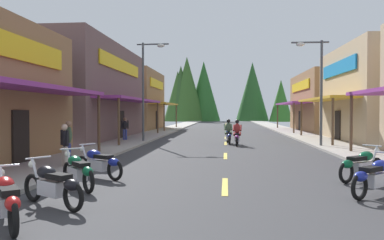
{
  "coord_description": "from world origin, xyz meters",
  "views": [
    {
      "loc": [
        0.03,
        -1.35,
        2.04
      ],
      "look_at": [
        -3.1,
        32.69,
        1.26
      ],
      "focal_mm": 34.81,
      "sensor_mm": 36.0,
      "label": 1
    }
  ],
  "objects_px": {
    "streetlamp_left": "(148,78)",
    "motorcycle_parked_left_1": "(53,184)",
    "streetlamp_right": "(316,78)",
    "pedestrian_strolling": "(69,140)",
    "rider_cruising_trailing": "(228,133)",
    "pedestrian_waiting": "(65,143)",
    "motorcycle_parked_left_2": "(78,170)",
    "motorcycle_parked_right_3": "(361,164)",
    "pedestrian_by_shop": "(125,128)",
    "motorcycle_parked_right_2": "(376,176)",
    "motorcycle_parked_left_3": "(99,162)",
    "rider_cruising_lead": "(237,135)",
    "motorcycle_parked_left_0": "(7,199)"
  },
  "relations": [
    {
      "from": "motorcycle_parked_right_3",
      "to": "pedestrian_strolling",
      "type": "distance_m",
      "value": 10.12
    },
    {
      "from": "motorcycle_parked_right_2",
      "to": "pedestrian_by_shop",
      "type": "height_order",
      "value": "pedestrian_by_shop"
    },
    {
      "from": "streetlamp_left",
      "to": "pedestrian_waiting",
      "type": "relative_size",
      "value": 4.07
    },
    {
      "from": "motorcycle_parked_right_3",
      "to": "motorcycle_parked_left_0",
      "type": "bearing_deg",
      "value": 174.69
    },
    {
      "from": "rider_cruising_trailing",
      "to": "pedestrian_waiting",
      "type": "height_order",
      "value": "pedestrian_waiting"
    },
    {
      "from": "motorcycle_parked_left_3",
      "to": "pedestrian_waiting",
      "type": "height_order",
      "value": "pedestrian_waiting"
    },
    {
      "from": "motorcycle_parked_left_0",
      "to": "rider_cruising_lead",
      "type": "relative_size",
      "value": 0.8
    },
    {
      "from": "motorcycle_parked_left_0",
      "to": "pedestrian_strolling",
      "type": "relative_size",
      "value": 1.02
    },
    {
      "from": "motorcycle_parked_left_2",
      "to": "pedestrian_by_shop",
      "type": "xyz_separation_m",
      "value": [
        -2.94,
        15.18,
        0.47
      ]
    },
    {
      "from": "streetlamp_right",
      "to": "motorcycle_parked_left_1",
      "type": "relative_size",
      "value": 3.23
    },
    {
      "from": "motorcycle_parked_left_1",
      "to": "motorcycle_parked_left_3",
      "type": "bearing_deg",
      "value": -55.46
    },
    {
      "from": "rider_cruising_lead",
      "to": "pedestrian_by_shop",
      "type": "distance_m",
      "value": 7.83
    },
    {
      "from": "motorcycle_parked_right_2",
      "to": "motorcycle_parked_left_3",
      "type": "relative_size",
      "value": 0.88
    },
    {
      "from": "pedestrian_by_shop",
      "to": "motorcycle_parked_left_3",
      "type": "bearing_deg",
      "value": -35.2
    },
    {
      "from": "motorcycle_parked_right_2",
      "to": "streetlamp_left",
      "type": "bearing_deg",
      "value": 79.03
    },
    {
      "from": "motorcycle_parked_left_3",
      "to": "rider_cruising_trailing",
      "type": "relative_size",
      "value": 0.88
    },
    {
      "from": "motorcycle_parked_left_3",
      "to": "pedestrian_strolling",
      "type": "bearing_deg",
      "value": -19.53
    },
    {
      "from": "motorcycle_parked_right_2",
      "to": "motorcycle_parked_left_0",
      "type": "relative_size",
      "value": 0.97
    },
    {
      "from": "streetlamp_left",
      "to": "rider_cruising_lead",
      "type": "distance_m",
      "value": 6.97
    },
    {
      "from": "pedestrian_waiting",
      "to": "streetlamp_left",
      "type": "bearing_deg",
      "value": 39.81
    },
    {
      "from": "pedestrian_by_shop",
      "to": "motorcycle_parked_left_2",
      "type": "bearing_deg",
      "value": -36.49
    },
    {
      "from": "motorcycle_parked_left_2",
      "to": "pedestrian_waiting",
      "type": "height_order",
      "value": "pedestrian_waiting"
    },
    {
      "from": "motorcycle_parked_right_3",
      "to": "motorcycle_parked_left_2",
      "type": "relative_size",
      "value": 1.06
    },
    {
      "from": "streetlamp_left",
      "to": "rider_cruising_trailing",
      "type": "relative_size",
      "value": 3.05
    },
    {
      "from": "motorcycle_parked_left_3",
      "to": "streetlamp_left",
      "type": "bearing_deg",
      "value": -53.47
    },
    {
      "from": "streetlamp_left",
      "to": "pedestrian_by_shop",
      "type": "relative_size",
      "value": 3.95
    },
    {
      "from": "streetlamp_left",
      "to": "motorcycle_parked_left_1",
      "type": "xyz_separation_m",
      "value": [
        1.42,
        -16.36,
        -3.73
      ]
    },
    {
      "from": "rider_cruising_lead",
      "to": "motorcycle_parked_right_2",
      "type": "bearing_deg",
      "value": -163.68
    },
    {
      "from": "motorcycle_parked_left_1",
      "to": "rider_cruising_lead",
      "type": "xyz_separation_m",
      "value": [
        4.36,
        14.8,
        0.17
      ]
    },
    {
      "from": "motorcycle_parked_right_2",
      "to": "pedestrian_waiting",
      "type": "distance_m",
      "value": 9.85
    },
    {
      "from": "motorcycle_parked_left_3",
      "to": "pedestrian_strolling",
      "type": "height_order",
      "value": "pedestrian_strolling"
    },
    {
      "from": "motorcycle_parked_right_2",
      "to": "motorcycle_parked_left_1",
      "type": "height_order",
      "value": "same"
    },
    {
      "from": "motorcycle_parked_right_3",
      "to": "pedestrian_by_shop",
      "type": "distance_m",
      "value": 17.18
    },
    {
      "from": "motorcycle_parked_left_2",
      "to": "pedestrian_waiting",
      "type": "relative_size",
      "value": 1.03
    },
    {
      "from": "streetlamp_right",
      "to": "motorcycle_parked_left_1",
      "type": "bearing_deg",
      "value": -121.96
    },
    {
      "from": "motorcycle_parked_left_1",
      "to": "motorcycle_parked_left_3",
      "type": "xyz_separation_m",
      "value": [
        -0.18,
        3.4,
        0.0
      ]
    },
    {
      "from": "motorcycle_parked_right_3",
      "to": "pedestrian_by_shop",
      "type": "xyz_separation_m",
      "value": [
        -10.79,
        13.35,
        0.47
      ]
    },
    {
      "from": "streetlamp_right",
      "to": "motorcycle_parked_left_2",
      "type": "height_order",
      "value": "streetlamp_right"
    },
    {
      "from": "streetlamp_right",
      "to": "motorcycle_parked_left_3",
      "type": "distance_m",
      "value": 14.29
    },
    {
      "from": "streetlamp_left",
      "to": "pedestrian_strolling",
      "type": "xyz_separation_m",
      "value": [
        -0.79,
        -10.48,
        -3.24
      ]
    },
    {
      "from": "pedestrian_waiting",
      "to": "pedestrian_strolling",
      "type": "xyz_separation_m",
      "value": [
        -0.24,
        0.88,
        0.06
      ]
    },
    {
      "from": "pedestrian_by_shop",
      "to": "streetlamp_left",
      "type": "bearing_deg",
      "value": 21.31
    },
    {
      "from": "motorcycle_parked_right_3",
      "to": "motorcycle_parked_left_2",
      "type": "bearing_deg",
      "value": 154.89
    },
    {
      "from": "motorcycle_parked_left_2",
      "to": "motorcycle_parked_left_3",
      "type": "distance_m",
      "value": 1.56
    },
    {
      "from": "streetlamp_right",
      "to": "pedestrian_strolling",
      "type": "xyz_separation_m",
      "value": [
        -10.96,
        -8.13,
        -2.98
      ]
    },
    {
      "from": "motorcycle_parked_left_0",
      "to": "motorcycle_parked_left_2",
      "type": "relative_size",
      "value": 1.04
    },
    {
      "from": "streetlamp_left",
      "to": "pedestrian_by_shop",
      "type": "distance_m",
      "value": 3.75
    },
    {
      "from": "streetlamp_right",
      "to": "motorcycle_parked_left_2",
      "type": "xyz_separation_m",
      "value": [
        -8.94,
        -12.16,
        -3.47
      ]
    },
    {
      "from": "rider_cruising_lead",
      "to": "pedestrian_waiting",
      "type": "distance_m",
      "value": 11.67
    },
    {
      "from": "rider_cruising_trailing",
      "to": "pedestrian_waiting",
      "type": "bearing_deg",
      "value": 147.37
    }
  ]
}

